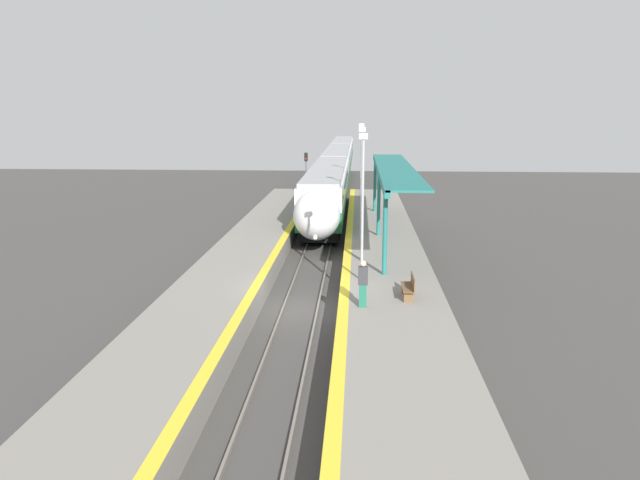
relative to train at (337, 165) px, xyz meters
name	(u,v)px	position (x,y,z in m)	size (l,w,h in m)	color
ground_plane	(300,310)	(0.00, -43.22, -2.24)	(120.00, 120.00, 0.00)	#423F3D
rail_left	(283,308)	(-0.72, -43.22, -2.16)	(0.08, 90.00, 0.15)	slate
rail_right	(318,309)	(0.72, -43.22, -2.16)	(0.08, 90.00, 0.15)	slate
train	(337,165)	(0.00, 0.00, 0.00)	(2.82, 69.20, 3.92)	black
platform_right	(390,300)	(3.71, -43.22, -1.72)	(4.14, 64.00, 1.05)	gray
platform_left	(217,297)	(-3.49, -43.22, -1.72)	(3.71, 64.00, 1.05)	gray
platform_bench	(410,286)	(4.37, -44.56, -0.73)	(0.44, 1.57, 0.89)	brown
person_waiting	(363,283)	(2.55, -45.78, -0.28)	(0.36, 0.23, 1.76)	#1E604C
railway_signal	(306,174)	(-2.05, -15.51, 0.57)	(0.28, 0.28, 4.63)	#59595E
lamppost_near	(363,199)	(2.52, -42.07, 2.30)	(0.36, 0.20, 6.20)	#9E9EA3
lamppost_mid	(362,177)	(2.52, -33.31, 2.30)	(0.36, 0.20, 6.20)	#9E9EA3
lamppost_far	(361,163)	(2.52, -24.54, 2.30)	(0.36, 0.20, 6.20)	#9E9EA3
station_canopy	(390,171)	(4.11, -32.33, 2.51)	(2.02, 20.54, 3.94)	#1E6B66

